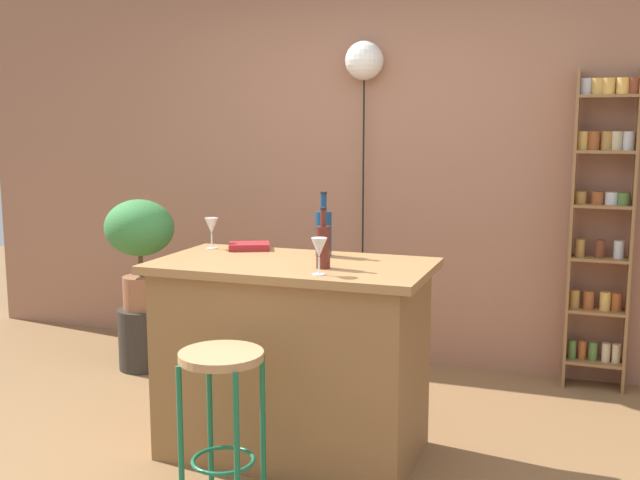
% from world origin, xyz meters
% --- Properties ---
extents(ground, '(12.00, 12.00, 0.00)m').
position_xyz_m(ground, '(0.00, 0.00, 0.00)').
color(ground, brown).
extents(back_wall, '(6.40, 0.10, 2.80)m').
position_xyz_m(back_wall, '(0.00, 1.95, 1.40)').
color(back_wall, '#9E6B51').
rests_on(back_wall, ground).
extents(kitchen_counter, '(1.32, 0.72, 0.96)m').
position_xyz_m(kitchen_counter, '(0.00, 0.30, 0.48)').
color(kitchen_counter, olive).
rests_on(kitchen_counter, ground).
extents(bar_stool, '(0.35, 0.35, 0.69)m').
position_xyz_m(bar_stool, '(-0.06, -0.33, 0.52)').
color(bar_stool, '#196642').
rests_on(bar_stool, ground).
extents(spice_shelf, '(0.36, 0.18, 1.93)m').
position_xyz_m(spice_shelf, '(1.40, 1.79, 1.03)').
color(spice_shelf, olive).
rests_on(spice_shelf, ground).
extents(plant_stool, '(0.32, 0.32, 0.40)m').
position_xyz_m(plant_stool, '(-1.42, 1.17, 0.20)').
color(plant_stool, '#2D2823').
rests_on(plant_stool, ground).
extents(potted_plant, '(0.46, 0.41, 0.72)m').
position_xyz_m(potted_plant, '(-1.42, 1.17, 0.88)').
color(potted_plant, '#935B3D').
rests_on(potted_plant, plant_stool).
extents(bottle_wine_red, '(0.08, 0.08, 0.32)m').
position_xyz_m(bottle_wine_red, '(0.08, 0.51, 1.08)').
color(bottle_wine_red, navy).
rests_on(bottle_wine_red, kitchen_counter).
extents(bottle_sauce_amber, '(0.07, 0.07, 0.28)m').
position_xyz_m(bottle_sauce_amber, '(0.19, 0.20, 1.06)').
color(bottle_sauce_amber, '#5B2319').
rests_on(bottle_sauce_amber, kitchen_counter).
extents(wine_glass_left, '(0.07, 0.07, 0.16)m').
position_xyz_m(wine_glass_left, '(-0.55, 0.52, 1.08)').
color(wine_glass_left, silver).
rests_on(wine_glass_left, kitchen_counter).
extents(wine_glass_center, '(0.07, 0.07, 0.16)m').
position_xyz_m(wine_glass_center, '(0.22, 0.05, 1.08)').
color(wine_glass_center, silver).
rests_on(wine_glass_center, kitchen_counter).
extents(cookbook, '(0.25, 0.22, 0.03)m').
position_xyz_m(cookbook, '(-0.35, 0.55, 0.98)').
color(cookbook, maroon).
rests_on(cookbook, kitchen_counter).
extents(pendant_globe_light, '(0.25, 0.25, 2.14)m').
position_xyz_m(pendant_globe_light, '(-0.11, 1.84, 2.00)').
color(pendant_globe_light, black).
rests_on(pendant_globe_light, ground).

